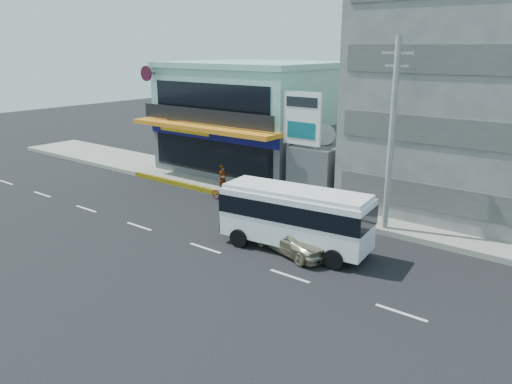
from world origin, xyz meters
TOP-DOWN VIEW (x-y plane):
  - ground at (0.00, 0.00)m, footprint 120.00×120.00m
  - sidewalk at (5.00, 9.50)m, footprint 70.00×5.00m
  - shop_building at (-8.00, 13.95)m, footprint 12.40×11.70m
  - gap_structure at (0.00, 12.00)m, footprint 3.00×6.00m
  - satellite_dish at (0.00, 11.00)m, footprint 1.50×1.50m
  - billboard at (-0.50, 9.20)m, footprint 2.60×0.18m
  - utility_pole_near at (6.00, 7.40)m, footprint 1.60×0.30m
  - minibus at (3.51, 2.59)m, footprint 7.51×3.26m
  - sedan at (3.51, 2.28)m, footprint 5.00×2.97m
  - motorcycle_rider at (-4.54, 6.41)m, footprint 1.82×0.66m

SIDE VIEW (x-z plane):
  - ground at x=0.00m, z-range 0.00..0.00m
  - sidewalk at x=5.00m, z-range 0.00..0.30m
  - motorcycle_rider at x=-4.54m, z-range -0.39..1.93m
  - sedan at x=3.51m, z-range 0.00..1.59m
  - gap_structure at x=0.00m, z-range 0.00..3.50m
  - minibus at x=3.51m, z-range 0.29..3.34m
  - satellite_dish at x=0.00m, z-range 3.50..3.65m
  - shop_building at x=-8.00m, z-range 0.00..8.00m
  - billboard at x=-0.50m, z-range 1.48..8.38m
  - utility_pole_near at x=6.00m, z-range 0.15..10.15m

